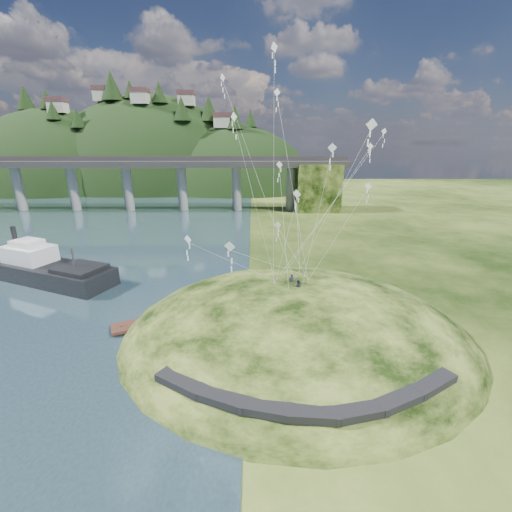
{
  "coord_description": "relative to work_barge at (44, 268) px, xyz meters",
  "views": [
    {
      "loc": [
        3.71,
        -28.79,
        18.51
      ],
      "look_at": [
        4.0,
        6.0,
        7.0
      ],
      "focal_mm": 24.0,
      "sensor_mm": 36.0,
      "label": 1
    }
  ],
  "objects": [
    {
      "name": "bridge",
      "position": [
        -0.7,
        53.51,
        7.86
      ],
      "size": [
        160.0,
        11.0,
        15.0
      ],
      "color": "#2D2B2B",
      "rests_on": "ground"
    },
    {
      "name": "work_barge",
      "position": [
        0.0,
        0.0,
        0.0
      ],
      "size": [
        21.58,
        13.52,
        7.35
      ],
      "color": "black",
      "rests_on": "ground"
    },
    {
      "name": "far_ridge",
      "position": [
        -17.83,
        105.62,
        -9.28
      ],
      "size": [
        153.0,
        70.0,
        94.5
      ],
      "color": "black",
      "rests_on": "ground"
    },
    {
      "name": "footpath",
      "position": [
        33.22,
        -26.3,
        0.24
      ],
      "size": [
        22.29,
        5.84,
        0.83
      ],
      "color": "black",
      "rests_on": "ground"
    },
    {
      "name": "kite_flyers",
      "position": [
        33.66,
        -13.6,
        3.93
      ],
      "size": [
        1.21,
        1.87,
        1.73
      ],
      "color": "#262632",
      "rests_on": "ground"
    },
    {
      "name": "ground",
      "position": [
        25.75,
        -16.55,
        -1.84
      ],
      "size": [
        320.0,
        320.0,
        0.0
      ],
      "primitive_type": "plane",
      "color": "black",
      "rests_on": "ground"
    },
    {
      "name": "grass_hill",
      "position": [
        33.75,
        -14.55,
        -3.34
      ],
      "size": [
        36.0,
        32.0,
        13.0
      ],
      "color": "black",
      "rests_on": "ground"
    },
    {
      "name": "wooden_dock",
      "position": [
        21.05,
        -11.8,
        -1.42
      ],
      "size": [
        13.1,
        7.49,
        0.96
      ],
      "color": "#3A1E17",
      "rests_on": "ground"
    },
    {
      "name": "kite_swarm",
      "position": [
        32.72,
        -12.62,
        15.34
      ],
      "size": [
        19.7,
        18.21,
        18.52
      ],
      "color": "white",
      "rests_on": "ground"
    }
  ]
}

